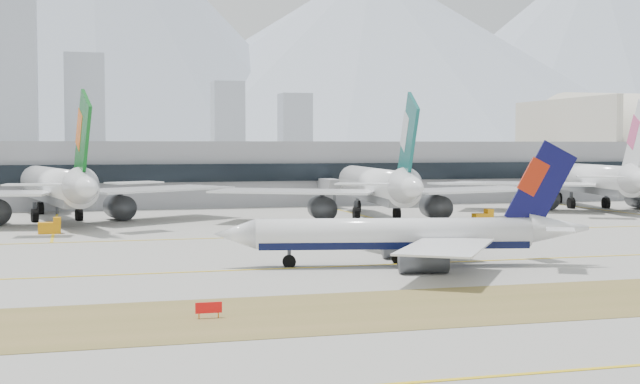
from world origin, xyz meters
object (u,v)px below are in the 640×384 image
object	(u,v)px
widebody_cathay	(378,187)
terminal	(211,172)
widebody_eva	(58,188)
widebody_china_air	(591,181)
taxiing_airliner	(408,235)

from	to	relation	value
widebody_cathay	terminal	world-z (taller)	widebody_cathay
widebody_cathay	terminal	xyz separation A→B (m)	(-22.70, 59.82, 1.35)
widebody_eva	terminal	world-z (taller)	widebody_eva
widebody_china_air	terminal	xyz separation A→B (m)	(-77.93, 45.08, 1.26)
widebody_eva	widebody_china_air	distance (m)	113.68
taxiing_airliner	widebody_china_air	size ratio (longest dim) A/B	0.68
widebody_china_air	terminal	world-z (taller)	widebody_china_air
taxiing_airliner	terminal	bearing A→B (deg)	-75.97
widebody_cathay	widebody_china_air	world-z (taller)	widebody_china_air
widebody_eva	taxiing_airliner	bearing A→B (deg)	-161.93
widebody_cathay	terminal	bearing A→B (deg)	27.53
terminal	widebody_china_air	bearing A→B (deg)	-30.05
widebody_eva	widebody_china_air	world-z (taller)	widebody_china_air
widebody_china_air	terminal	bearing A→B (deg)	70.42
taxiing_airliner	widebody_cathay	bearing A→B (deg)	-94.44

